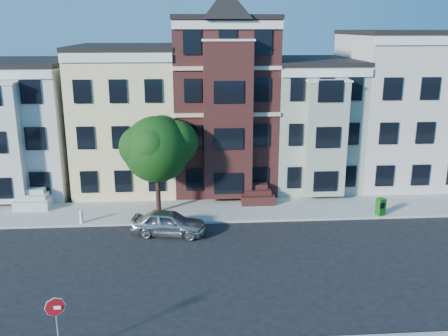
{
  "coord_description": "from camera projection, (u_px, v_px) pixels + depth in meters",
  "views": [
    {
      "loc": [
        -2.51,
        -22.25,
        11.56
      ],
      "look_at": [
        -0.68,
        3.57,
        4.2
      ],
      "focal_mm": 40.0,
      "sensor_mm": 36.0,
      "label": 1
    }
  ],
  "objects": [
    {
      "name": "street_tree",
      "position": [
        157.0,
        154.0,
        30.94
      ],
      "size": [
        6.66,
        6.66,
        7.6
      ],
      "primitive_type": null,
      "rotation": [
        0.0,
        0.0,
        -0.02
      ],
      "color": "#184713",
      "rests_on": "far_sidewalk"
    },
    {
      "name": "house_white",
      "position": [
        18.0,
        127.0,
        36.34
      ],
      "size": [
        8.0,
        9.0,
        9.0
      ],
      "primitive_type": "cube",
      "color": "beige",
      "rests_on": "ground"
    },
    {
      "name": "house_yellow",
      "position": [
        128.0,
        119.0,
        36.75
      ],
      "size": [
        7.0,
        9.0,
        10.0
      ],
      "primitive_type": "cube",
      "color": "beige",
      "rests_on": "ground"
    },
    {
      "name": "stop_sign",
      "position": [
        57.0,
        324.0,
        17.54
      ],
      "size": [
        0.74,
        0.11,
        2.67
      ],
      "primitive_type": null,
      "rotation": [
        0.0,
        0.0,
        -0.02
      ],
      "color": "#AC0E13",
      "rests_on": "near_sidewalk"
    },
    {
      "name": "ground",
      "position": [
        243.0,
        269.0,
        24.68
      ],
      "size": [
        120.0,
        120.0,
        0.0
      ],
      "primitive_type": "plane",
      "color": "black"
    },
    {
      "name": "parked_car",
      "position": [
        169.0,
        223.0,
        28.57
      ],
      "size": [
        4.48,
        2.47,
        1.44
      ],
      "primitive_type": "imported",
      "rotation": [
        0.0,
        0.0,
        1.38
      ],
      "color": "#A4A6AC",
      "rests_on": "ground"
    },
    {
      "name": "house_green",
      "position": [
        308.0,
        123.0,
        37.8
      ],
      "size": [
        6.0,
        9.0,
        9.0
      ],
      "primitive_type": "cube",
      "color": "#97A28D",
      "rests_on": "ground"
    },
    {
      "name": "house_cream",
      "position": [
        399.0,
        109.0,
        38.0
      ],
      "size": [
        8.0,
        9.0,
        11.0
      ],
      "primitive_type": "cube",
      "color": "beige",
      "rests_on": "ground"
    },
    {
      "name": "far_sidewalk",
      "position": [
        230.0,
        210.0,
        32.33
      ],
      "size": [
        60.0,
        4.0,
        0.15
      ],
      "primitive_type": "cube",
      "color": "#9E9B93",
      "rests_on": "ground"
    },
    {
      "name": "newspaper_box",
      "position": [
        381.0,
        207.0,
        31.17
      ],
      "size": [
        0.62,
        0.59,
        1.09
      ],
      "primitive_type": "cube",
      "rotation": [
        0.0,
        0.0,
        0.38
      ],
      "color": "#145E13",
      "rests_on": "far_sidewalk"
    },
    {
      "name": "house_brown",
      "position": [
        223.0,
        104.0,
        36.95
      ],
      "size": [
        7.0,
        9.0,
        12.0
      ],
      "primitive_type": "cube",
      "color": "#381816",
      "rests_on": "ground"
    },
    {
      "name": "fire_hydrant",
      "position": [
        81.0,
        218.0,
        29.98
      ],
      "size": [
        0.26,
        0.26,
        0.65
      ],
      "primitive_type": "cylinder",
      "rotation": [
        0.0,
        0.0,
        -0.17
      ],
      "color": "silver",
      "rests_on": "far_sidewalk"
    }
  ]
}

